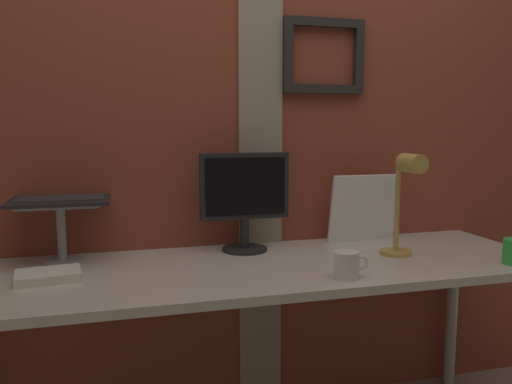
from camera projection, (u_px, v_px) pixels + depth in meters
name	position (u px, v px, depth m)	size (l,w,h in m)	color
brick_wall_back	(260.00, 120.00, 2.21)	(3.18, 0.15, 2.50)	brown
desk	(263.00, 282.00, 1.88)	(2.14, 0.68, 0.73)	beige
monitor	(245.00, 194.00, 2.05)	(0.35, 0.18, 0.39)	black
laptop_stand	(61.00, 222.00, 1.88)	(0.28, 0.22, 0.22)	gray
laptop	(61.00, 185.00, 1.92)	(0.35, 0.28, 0.22)	black
whiteboard_panel	(364.00, 208.00, 2.23)	(0.31, 0.02, 0.29)	white
desk_lamp	(405.00, 193.00, 1.93)	(0.12, 0.20, 0.39)	tan
coffee_mug	(347.00, 265.00, 1.69)	(0.12, 0.08, 0.09)	silver
paper_clutter_stack	(48.00, 276.00, 1.68)	(0.20, 0.14, 0.03)	silver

